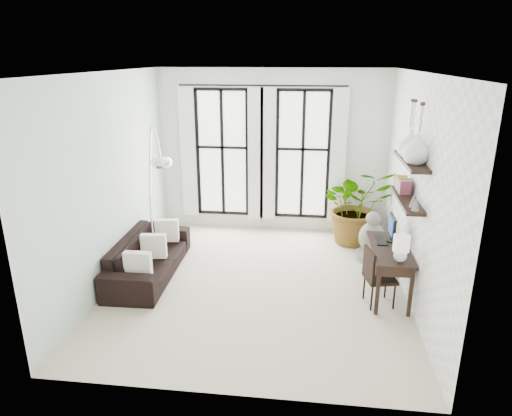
% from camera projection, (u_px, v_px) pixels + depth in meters
% --- Properties ---
extents(floor, '(5.00, 5.00, 0.00)m').
position_uv_depth(floor, '(258.00, 284.00, 7.18)').
color(floor, beige).
rests_on(floor, ground).
extents(ceiling, '(5.00, 5.00, 0.00)m').
position_uv_depth(ceiling, '(258.00, 72.00, 6.16)').
color(ceiling, white).
rests_on(ceiling, wall_back).
extents(wall_left, '(0.00, 5.00, 5.00)m').
position_uv_depth(wall_left, '(111.00, 181.00, 6.93)').
color(wall_left, silver).
rests_on(wall_left, floor).
extents(wall_right, '(0.00, 5.00, 5.00)m').
position_uv_depth(wall_right, '(416.00, 191.00, 6.41)').
color(wall_right, white).
rests_on(wall_right, floor).
extents(wall_back, '(4.50, 0.00, 4.50)m').
position_uv_depth(wall_back, '(272.00, 152.00, 9.02)').
color(wall_back, white).
rests_on(wall_back, floor).
extents(windows, '(3.26, 0.13, 2.65)m').
position_uv_depth(windows, '(262.00, 154.00, 8.99)').
color(windows, white).
rests_on(windows, wall_back).
extents(wall_shelves, '(0.25, 1.30, 0.60)m').
position_uv_depth(wall_shelves, '(408.00, 183.00, 6.33)').
color(wall_shelves, black).
rests_on(wall_shelves, wall_right).
extents(sofa, '(0.89, 2.20, 0.64)m').
position_uv_depth(sofa, '(149.00, 256.00, 7.41)').
color(sofa, black).
rests_on(sofa, floor).
extents(throw_pillows, '(0.40, 1.52, 0.40)m').
position_uv_depth(throw_pillows, '(154.00, 246.00, 7.34)').
color(throw_pillows, silver).
rests_on(throw_pillows, sofa).
extents(plant, '(1.55, 1.42, 1.48)m').
position_uv_depth(plant, '(356.00, 205.00, 8.56)').
color(plant, '#2D7228').
rests_on(plant, floor).
extents(desk, '(0.55, 1.29, 1.15)m').
position_uv_depth(desk, '(390.00, 252.00, 6.59)').
color(desk, black).
rests_on(desk, floor).
extents(desk_chair, '(0.49, 0.49, 0.86)m').
position_uv_depth(desk_chair, '(375.00, 273.00, 6.44)').
color(desk_chair, black).
rests_on(desk_chair, floor).
extents(arc_lamp, '(0.74, 0.81, 2.43)m').
position_uv_depth(arc_lamp, '(154.00, 162.00, 7.18)').
color(arc_lamp, silver).
rests_on(arc_lamp, floor).
extents(buddha, '(0.49, 0.49, 0.89)m').
position_uv_depth(buddha, '(371.00, 240.00, 7.91)').
color(buddha, gray).
rests_on(buddha, floor).
extents(vase_a, '(0.37, 0.37, 0.38)m').
position_uv_depth(vase_a, '(417.00, 149.00, 5.89)').
color(vase_a, white).
rests_on(vase_a, shelf_upper).
extents(vase_b, '(0.37, 0.37, 0.38)m').
position_uv_depth(vase_b, '(410.00, 143.00, 6.27)').
color(vase_b, white).
rests_on(vase_b, shelf_upper).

